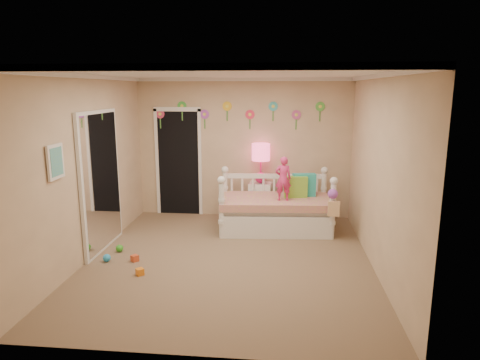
# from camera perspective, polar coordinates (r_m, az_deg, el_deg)

# --- Properties ---
(floor) EXTENTS (4.00, 4.50, 0.01)m
(floor) POSITION_cam_1_polar(r_m,az_deg,el_deg) (6.20, -1.49, -10.69)
(floor) COLOR #7F684C
(floor) RESTS_ON ground
(ceiling) EXTENTS (4.00, 4.50, 0.01)m
(ceiling) POSITION_cam_1_polar(r_m,az_deg,el_deg) (5.72, -1.64, 14.10)
(ceiling) COLOR white
(ceiling) RESTS_ON floor
(back_wall) EXTENTS (4.00, 0.01, 2.60)m
(back_wall) POSITION_cam_1_polar(r_m,az_deg,el_deg) (8.03, 0.45, 4.22)
(back_wall) COLOR tan
(back_wall) RESTS_ON floor
(left_wall) EXTENTS (0.01, 4.50, 2.60)m
(left_wall) POSITION_cam_1_polar(r_m,az_deg,el_deg) (6.38, -19.68, 1.46)
(left_wall) COLOR tan
(left_wall) RESTS_ON floor
(right_wall) EXTENTS (0.01, 4.50, 2.60)m
(right_wall) POSITION_cam_1_polar(r_m,az_deg,el_deg) (5.91, 18.05, 0.78)
(right_wall) COLOR tan
(right_wall) RESTS_ON floor
(crown_molding) EXTENTS (4.00, 4.50, 0.06)m
(crown_molding) POSITION_cam_1_polar(r_m,az_deg,el_deg) (5.72, -1.64, 13.80)
(crown_molding) COLOR white
(crown_molding) RESTS_ON ceiling
(daybed) EXTENTS (1.97, 1.15, 1.03)m
(daybed) POSITION_cam_1_polar(r_m,az_deg,el_deg) (7.35, 4.77, -2.80)
(daybed) COLOR white
(daybed) RESTS_ON floor
(pillow_turquoise) EXTENTS (0.41, 0.21, 0.40)m
(pillow_turquoise) POSITION_cam_1_polar(r_m,az_deg,el_deg) (7.45, 8.56, -0.66)
(pillow_turquoise) COLOR #23A2B1
(pillow_turquoise) RESTS_ON daybed
(pillow_lime) EXTENTS (0.40, 0.21, 0.37)m
(pillow_lime) POSITION_cam_1_polar(r_m,az_deg,el_deg) (7.35, 7.47, -0.92)
(pillow_lime) COLOR #81C03A
(pillow_lime) RESTS_ON daybed
(child) EXTENTS (0.29, 0.20, 0.74)m
(child) POSITION_cam_1_polar(r_m,az_deg,el_deg) (7.09, 5.80, 0.20)
(child) COLOR #E23377
(child) RESTS_ON daybed
(nightstand) EXTENTS (0.45, 0.36, 0.69)m
(nightstand) POSITION_cam_1_polar(r_m,az_deg,el_deg) (8.01, 2.75, -2.79)
(nightstand) COLOR white
(nightstand) RESTS_ON floor
(table_lamp) EXTENTS (0.33, 0.33, 0.74)m
(table_lamp) POSITION_cam_1_polar(r_m,az_deg,el_deg) (7.84, 2.81, 3.09)
(table_lamp) COLOR #F52081
(table_lamp) RESTS_ON nightstand
(closet_doorway) EXTENTS (0.90, 0.04, 2.07)m
(closet_doorway) POSITION_cam_1_polar(r_m,az_deg,el_deg) (8.26, -8.24, 2.45)
(closet_doorway) COLOR black
(closet_doorway) RESTS_ON back_wall
(flower_decals) EXTENTS (3.40, 0.02, 0.50)m
(flower_decals) POSITION_cam_1_polar(r_m,az_deg,el_deg) (7.96, -0.20, 8.78)
(flower_decals) COLOR #B2668C
(flower_decals) RESTS_ON back_wall
(mirror_closet) EXTENTS (0.07, 1.30, 2.10)m
(mirror_closet) POSITION_cam_1_polar(r_m,az_deg,el_deg) (6.68, -18.14, -0.17)
(mirror_closet) COLOR white
(mirror_closet) RESTS_ON left_wall
(wall_picture) EXTENTS (0.05, 0.34, 0.42)m
(wall_picture) POSITION_cam_1_polar(r_m,az_deg,el_deg) (5.54, -23.51, 2.27)
(wall_picture) COLOR white
(wall_picture) RESTS_ON left_wall
(hanging_bag) EXTENTS (0.20, 0.16, 0.36)m
(hanging_bag) POSITION_cam_1_polar(r_m,az_deg,el_deg) (6.89, 12.29, -3.09)
(hanging_bag) COLOR beige
(hanging_bag) RESTS_ON daybed
(toy_scatter) EXTENTS (0.87, 1.34, 0.11)m
(toy_scatter) POSITION_cam_1_polar(r_m,az_deg,el_deg) (6.47, -14.04, -9.53)
(toy_scatter) COLOR #996666
(toy_scatter) RESTS_ON floor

